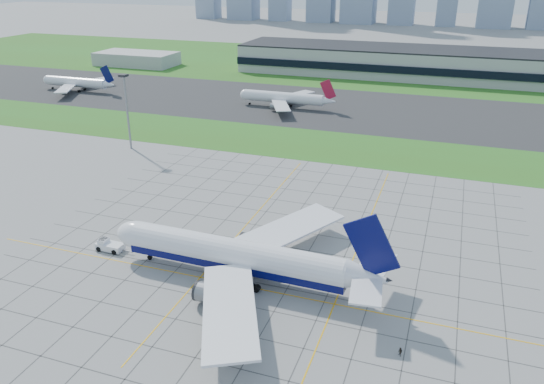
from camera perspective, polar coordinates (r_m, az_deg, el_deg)
The scene contains 14 objects.
ground at distance 108.41m, azimuth -2.44°, elevation -9.57°, with size 1400.00×1400.00×0.00m, color gray.
grass_median at distance 187.19m, azimuth 7.78°, elevation 4.74°, with size 700.00×35.00×0.04m, color #37661D.
asphalt_taxiway at distance 239.27m, azimuth 10.59°, elevation 8.64°, with size 700.00×75.00×0.04m, color #383838.
grass_far at distance 346.15m, azimuth 13.70°, elevation 12.83°, with size 700.00×145.00×0.04m, color #37661D.
apron_markings at distance 117.12m, azimuth -0.24°, elevation -6.83°, with size 120.00×130.00×0.03m.
terminal at distance 318.39m, azimuth 20.61°, elevation 12.61°, with size 260.00×43.00×15.80m.
service_block at distance 357.04m, azimuth -14.35°, elevation 13.72°, with size 50.00×25.00×8.00m, color #B7B7B2.
light_mast at distance 187.18m, azimuth -15.40°, elevation 9.28°, with size 2.50×2.50×25.60m.
airliner at distance 106.96m, azimuth -3.76°, elevation -6.85°, with size 59.95×60.75×18.87m.
pushback_tug at distance 124.26m, azimuth -17.15°, elevation -5.50°, with size 9.10×3.30×2.53m.
crew_near at distance 122.58m, azimuth -16.82°, elevation -6.04°, with size 0.58×0.38×1.60m, color black.
crew_far at distance 92.35m, azimuth 13.62°, elevation -16.37°, with size 0.77×0.60×1.58m, color black.
distant_jet_0 at distance 289.14m, azimuth -20.24°, elevation 11.02°, with size 39.94×42.66×14.08m.
distant_jet_1 at distance 238.99m, azimuth 1.35°, elevation 10.11°, with size 42.08×42.66×14.08m.
Camera 1 is at (34.47, -84.40, 58.66)m, focal length 35.00 mm.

